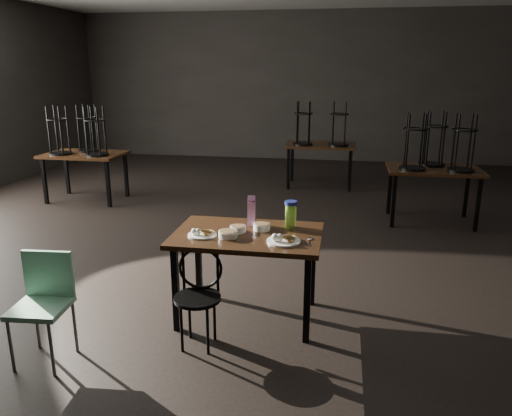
% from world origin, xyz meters
% --- Properties ---
extents(room, '(12.00, 12.04, 3.22)m').
position_xyz_m(room, '(-0.06, 0.01, 2.33)').
color(room, black).
rests_on(room, ground).
extents(main_table, '(1.20, 0.80, 0.75)m').
position_xyz_m(main_table, '(0.20, -1.48, 0.67)').
color(main_table, black).
rests_on(main_table, ground).
extents(plate_left, '(0.23, 0.23, 0.07)m').
position_xyz_m(plate_left, '(-0.15, -1.60, 0.77)').
color(plate_left, white).
rests_on(plate_left, main_table).
extents(plate_right, '(0.26, 0.26, 0.09)m').
position_xyz_m(plate_right, '(0.51, -1.64, 0.77)').
color(plate_right, white).
rests_on(plate_right, main_table).
extents(bowl_near, '(0.13, 0.13, 0.05)m').
position_xyz_m(bowl_near, '(0.12, -1.46, 0.78)').
color(bowl_near, white).
rests_on(bowl_near, main_table).
extents(bowl_far, '(0.14, 0.14, 0.05)m').
position_xyz_m(bowl_far, '(0.30, -1.38, 0.78)').
color(bowl_far, white).
rests_on(bowl_far, main_table).
extents(bowl_big, '(0.15, 0.15, 0.05)m').
position_xyz_m(bowl_big, '(0.06, -1.60, 0.78)').
color(bowl_big, white).
rests_on(bowl_big, main_table).
extents(juice_carton, '(0.07, 0.07, 0.26)m').
position_xyz_m(juice_carton, '(0.19, -1.25, 0.87)').
color(juice_carton, '#80176B').
rests_on(juice_carton, main_table).
extents(water_bottle, '(0.13, 0.13, 0.23)m').
position_xyz_m(water_bottle, '(0.53, -1.27, 0.87)').
color(water_bottle, '#82BF38').
rests_on(water_bottle, main_table).
extents(spoon, '(0.05, 0.20, 0.01)m').
position_xyz_m(spoon, '(0.71, -1.55, 0.75)').
color(spoon, silver).
rests_on(spoon, main_table).
extents(bentwood_chair, '(0.36, 0.35, 0.74)m').
position_xyz_m(bentwood_chair, '(-0.09, -1.94, 0.44)').
color(bentwood_chair, black).
rests_on(bentwood_chair, ground).
extents(school_chair, '(0.39, 0.39, 0.79)m').
position_xyz_m(school_chair, '(-1.12, -2.33, 0.48)').
color(school_chair, '#7CC19E').
rests_on(school_chair, ground).
extents(bg_table_left, '(1.20, 0.80, 1.48)m').
position_xyz_m(bg_table_left, '(-3.02, 1.82, 0.78)').
color(bg_table_left, black).
rests_on(bg_table_left, ground).
extents(bg_table_right, '(1.20, 0.80, 1.48)m').
position_xyz_m(bg_table_right, '(2.14, 1.56, 0.78)').
color(bg_table_right, black).
rests_on(bg_table_right, ground).
extents(bg_table_far, '(1.20, 0.80, 1.48)m').
position_xyz_m(bg_table_far, '(0.55, 3.39, 0.75)').
color(bg_table_far, black).
rests_on(bg_table_far, ground).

